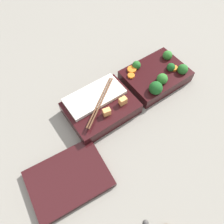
{
  "coord_description": "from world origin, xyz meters",
  "views": [
    {
      "loc": [
        0.3,
        0.32,
        0.58
      ],
      "look_at": [
        0.1,
        0.03,
        0.04
      ],
      "focal_mm": 35.0,
      "sensor_mm": 36.0,
      "label": 1
    }
  ],
  "objects": [
    {
      "name": "bento_lid",
      "position": [
        0.3,
        0.12,
        0.01
      ],
      "size": [
        0.22,
        0.17,
        0.02
      ],
      "primitive_type": "cube",
      "rotation": [
        0.0,
        0.0,
        -0.09
      ],
      "color": "black",
      "rests_on": "ground_plane"
    },
    {
      "name": "bento_tray_vegetable",
      "position": [
        -0.12,
        -0.01,
        0.03
      ],
      "size": [
        0.21,
        0.16,
        0.07
      ],
      "color": "black",
      "rests_on": "ground_plane"
    },
    {
      "name": "ground_plane",
      "position": [
        0.0,
        0.0,
        0.0
      ],
      "size": [
        3.0,
        3.0,
        0.0
      ],
      "primitive_type": "plane",
      "color": "gray"
    },
    {
      "name": "pebble_0",
      "position": [
        0.2,
        0.32,
        0.0
      ],
      "size": [
        0.01,
        0.01,
        0.01
      ],
      "primitive_type": "sphere",
      "color": "#474442",
      "rests_on": "ground_plane"
    },
    {
      "name": "bento_tray_rice",
      "position": [
        0.11,
        -0.01,
        0.02
      ],
      "size": [
        0.21,
        0.15,
        0.06
      ],
      "color": "black",
      "rests_on": "ground_plane"
    }
  ]
}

